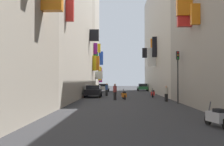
{
  "coord_description": "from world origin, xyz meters",
  "views": [
    {
      "loc": [
        -0.67,
        -2.72,
        2.12
      ],
      "look_at": [
        -1.38,
        26.79,
        2.85
      ],
      "focal_mm": 45.91,
      "sensor_mm": 36.0,
      "label": 1
    }
  ],
  "objects": [
    {
      "name": "scooter_red",
      "position": [
        3.52,
        32.65,
        0.46
      ],
      "size": [
        0.63,
        1.82,
        1.13
      ],
      "color": "red",
      "rests_on": "ground"
    },
    {
      "name": "building_left_mid_a",
      "position": [
        -8.0,
        30.59,
        9.62
      ],
      "size": [
        7.37,
        25.65,
        19.24
      ],
      "color": "#B2A899",
      "rests_on": "ground"
    },
    {
      "name": "parked_car_green",
      "position": [
        3.98,
        53.56,
        0.74
      ],
      "size": [
        1.97,
        3.95,
        1.4
      ],
      "color": "#236638",
      "rests_on": "ground"
    },
    {
      "name": "pedestrian_near_right",
      "position": [
        4.0,
        25.62,
        0.78
      ],
      "size": [
        0.52,
        0.52,
        1.57
      ],
      "color": "black",
      "rests_on": "ground"
    },
    {
      "name": "pedestrian_crossing",
      "position": [
        -1.09,
        27.65,
        0.87
      ],
      "size": [
        0.45,
        0.45,
        1.74
      ],
      "color": "#242424",
      "rests_on": "ground"
    },
    {
      "name": "building_left_mid_c",
      "position": [
        -7.99,
        54.29,
        10.35
      ],
      "size": [
        7.3,
        11.43,
        20.73
      ],
      "color": "#B2A899",
      "rests_on": "ground"
    },
    {
      "name": "pedestrian_mid_street",
      "position": [
        -2.29,
        35.21,
        0.84
      ],
      "size": [
        0.54,
        0.54,
        1.69
      ],
      "color": "#2D2D2D",
      "rests_on": "ground"
    },
    {
      "name": "parked_car_white",
      "position": [
        -3.5,
        49.86,
        0.76
      ],
      "size": [
        2.02,
        4.14,
        1.43
      ],
      "color": "white",
      "rests_on": "ground"
    },
    {
      "name": "scooter_silver",
      "position": [
        3.7,
        10.22,
        0.46
      ],
      "size": [
        0.69,
        1.87,
        1.13
      ],
      "color": "#ADADB2",
      "rests_on": "ground"
    },
    {
      "name": "parked_car_black",
      "position": [
        -3.85,
        32.77,
        0.77
      ],
      "size": [
        2.03,
        4.07,
        1.47
      ],
      "color": "black",
      "rests_on": "ground"
    },
    {
      "name": "traffic_light_near_corner",
      "position": [
        4.62,
        23.03,
        3.17
      ],
      "size": [
        0.26,
        0.34,
        4.7
      ],
      "color": "#2D2D2D",
      "rests_on": "ground"
    },
    {
      "name": "scooter_orange",
      "position": [
        -0.1,
        28.89,
        0.46
      ],
      "size": [
        0.57,
        1.93,
        1.13
      ],
      "color": "orange",
      "rests_on": "ground"
    },
    {
      "name": "building_left_mid_b",
      "position": [
        -7.98,
        45.98,
        9.33
      ],
      "size": [
        7.14,
        5.16,
        18.71
      ],
      "color": "#9E9384",
      "rests_on": "ground"
    },
    {
      "name": "building_right_mid_b",
      "position": [
        8.0,
        44.29,
        9.2
      ],
      "size": [
        7.29,
        31.41,
        18.4
      ],
      "color": "#B2A899",
      "rests_on": "ground"
    },
    {
      "name": "ground_plane",
      "position": [
        0.0,
        30.0,
        0.0
      ],
      "size": [
        140.0,
        140.0,
        0.0
      ],
      "primitive_type": "plane",
      "color": "#2D2D30"
    }
  ]
}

